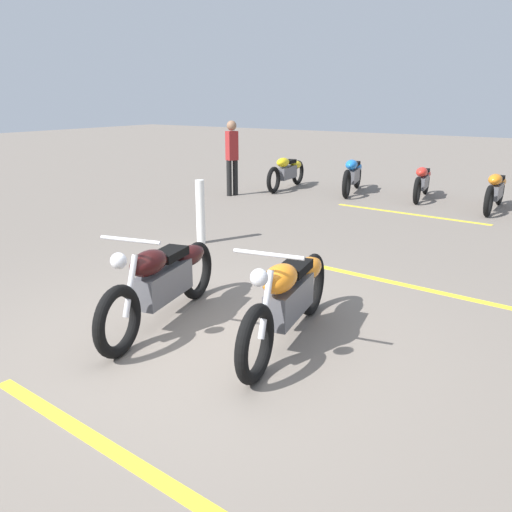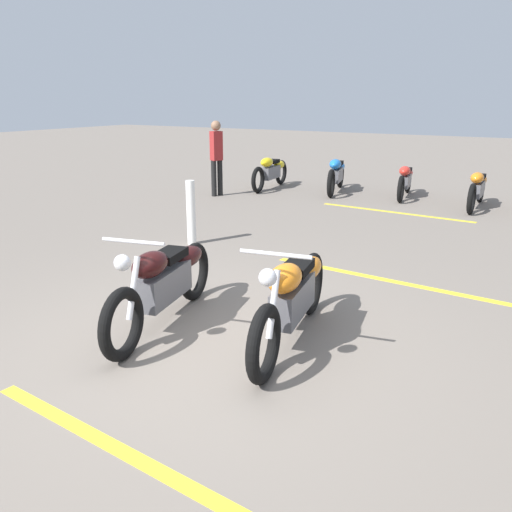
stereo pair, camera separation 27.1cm
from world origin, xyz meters
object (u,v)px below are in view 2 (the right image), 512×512
at_px(motorcycle_row_center, 405,180).
at_px(motorcycle_row_left, 478,188).
at_px(motorcycle_dark_foreground, 164,281).
at_px(motorcycle_row_far_right, 271,171).
at_px(bollard_post, 191,213).
at_px(motorcycle_bright_foreground, 293,295).
at_px(motorcycle_row_right, 337,173).
at_px(bystander_near_row, 216,154).

bearing_deg(motorcycle_row_center, motorcycle_row_left, 65.21).
distance_m(motorcycle_dark_foreground, motorcycle_row_far_right, 8.66).
bearing_deg(bollard_post, motorcycle_bright_foreground, -127.77).
bearing_deg(motorcycle_bright_foreground, bollard_post, -138.69).
bearing_deg(bollard_post, motorcycle_row_right, -0.60).
xyz_separation_m(motorcycle_row_far_right, bollard_post, (-5.39, -1.58, 0.07)).
relative_size(motorcycle_bright_foreground, bollard_post, 2.17).
xyz_separation_m(motorcycle_dark_foreground, motorcycle_row_far_right, (8.02, 3.27, -0.02)).
distance_m(motorcycle_row_left, motorcycle_row_center, 1.72).
height_order(motorcycle_bright_foreground, motorcycle_row_left, motorcycle_bright_foreground).
height_order(motorcycle_dark_foreground, motorcycle_row_right, motorcycle_dark_foreground).
bearing_deg(motorcycle_row_far_right, motorcycle_row_center, 92.42).
height_order(motorcycle_bright_foreground, bystander_near_row, bystander_near_row).
bearing_deg(motorcycle_dark_foreground, motorcycle_row_left, 155.00).
xyz_separation_m(motorcycle_dark_foreground, bollard_post, (2.63, 1.68, 0.05)).
bearing_deg(bystander_near_row, motorcycle_bright_foreground, 152.92).
relative_size(motorcycle_row_center, bystander_near_row, 1.14).
height_order(motorcycle_row_left, motorcycle_row_far_right, motorcycle_row_far_right).
height_order(motorcycle_row_far_right, bollard_post, bollard_post).
xyz_separation_m(motorcycle_dark_foreground, motorcycle_row_center, (8.53, -0.04, -0.05)).
xyz_separation_m(motorcycle_row_left, bystander_near_row, (-1.67, 5.51, 0.54)).
relative_size(motorcycle_row_left, bystander_near_row, 1.19).
bearing_deg(motorcycle_row_left, bystander_near_row, -75.21).
relative_size(bystander_near_row, bollard_post, 1.70).
bearing_deg(bollard_post, motorcycle_row_left, -31.86).
height_order(motorcycle_row_right, motorcycle_row_far_right, motorcycle_row_right).
relative_size(motorcycle_bright_foreground, motorcycle_row_far_right, 1.04).
relative_size(motorcycle_dark_foreground, bollard_post, 2.16).
bearing_deg(motorcycle_row_center, motorcycle_bright_foreground, -0.33).
bearing_deg(motorcycle_row_far_right, motorcycle_bright_foreground, 24.31).
bearing_deg(motorcycle_row_right, bystander_near_row, -62.29).
height_order(motorcycle_row_center, bystander_near_row, bystander_near_row).
relative_size(motorcycle_row_center, motorcycle_row_far_right, 0.93).
height_order(motorcycle_bright_foreground, motorcycle_row_far_right, motorcycle_bright_foreground).
bearing_deg(motorcycle_row_center, motorcycle_row_right, -93.86).
xyz_separation_m(motorcycle_bright_foreground, motorcycle_row_far_right, (7.70, 4.58, -0.02)).
bearing_deg(motorcycle_dark_foreground, motorcycle_row_far_right, -170.98).
height_order(motorcycle_row_left, bystander_near_row, bystander_near_row).
xyz_separation_m(motorcycle_row_left, bollard_post, (-5.43, 3.38, 0.09)).
xyz_separation_m(motorcycle_bright_foreground, bystander_near_row, (6.09, 5.13, 0.51)).
bearing_deg(motorcycle_row_right, motorcycle_row_center, 80.98).
xyz_separation_m(motorcycle_row_right, motorcycle_row_far_right, (-0.36, 1.64, -0.01)).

